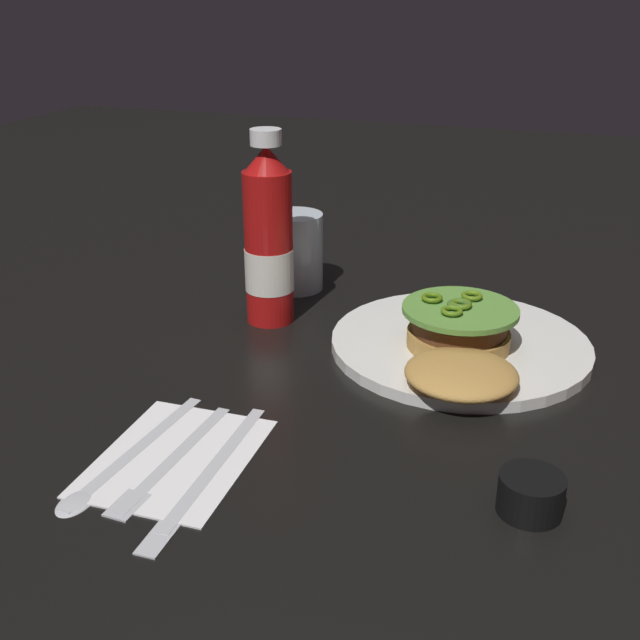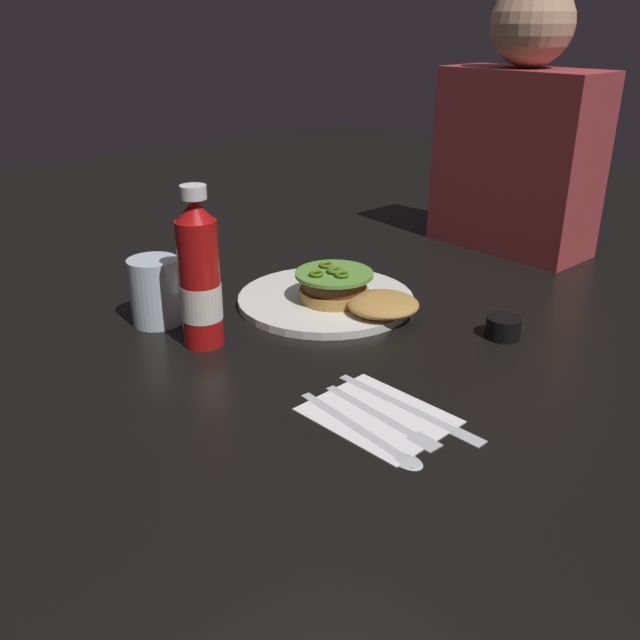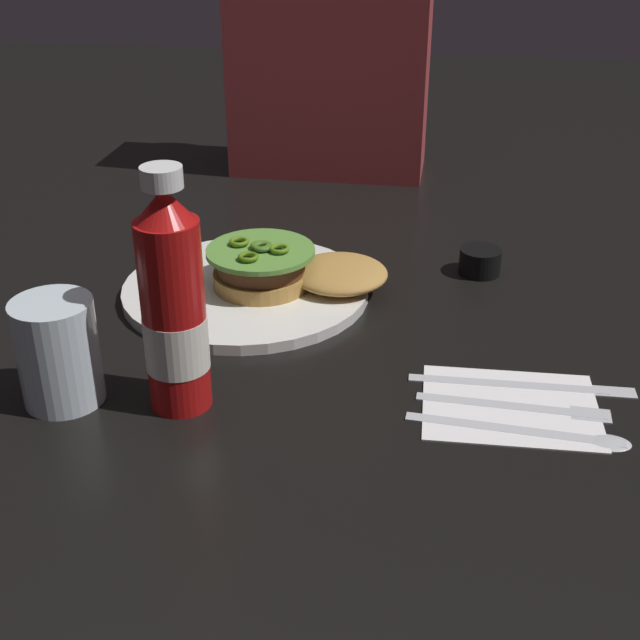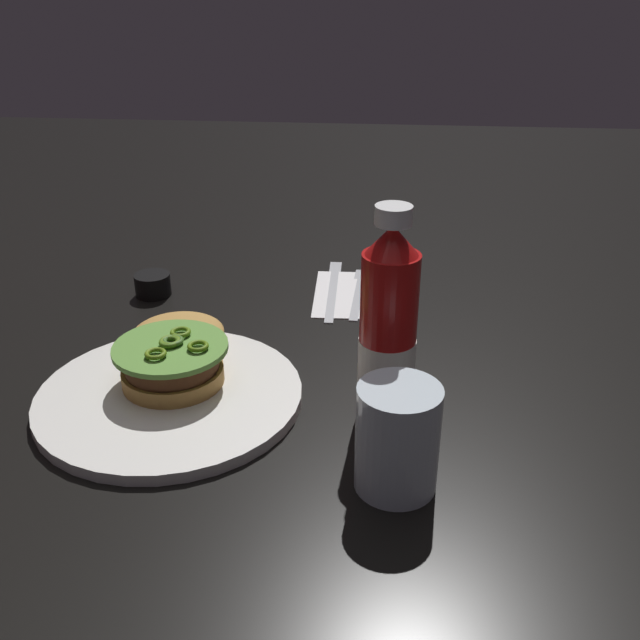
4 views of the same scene
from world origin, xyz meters
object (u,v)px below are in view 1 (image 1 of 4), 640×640
(spoon_utensil, at_px, (116,464))
(butter_knife, at_px, (202,479))
(fork_utensil, at_px, (164,464))
(water_glass, at_px, (295,252))
(dinner_plate, at_px, (460,344))
(condiment_cup, at_px, (531,494))
(ketchup_bottle, at_px, (269,242))
(burger_sandwich, at_px, (460,342))
(napkin, at_px, (176,456))

(spoon_utensil, bearing_deg, butter_knife, 94.11)
(fork_utensil, bearing_deg, water_glass, -173.18)
(dinner_plate, bearing_deg, condiment_cup, 20.88)
(ketchup_bottle, distance_m, spoon_utensil, 0.35)
(condiment_cup, distance_m, spoon_utensil, 0.34)
(burger_sandwich, relative_size, water_glass, 2.03)
(ketchup_bottle, height_order, napkin, ketchup_bottle)
(water_glass, xyz_separation_m, fork_utensil, (0.43, 0.05, -0.05))
(napkin, relative_size, butter_knife, 0.75)
(dinner_plate, relative_size, water_glass, 2.81)
(spoon_utensil, height_order, fork_utensil, same)
(napkin, bearing_deg, water_glass, -172.79)
(ketchup_bottle, bearing_deg, burger_sandwich, 76.51)
(ketchup_bottle, bearing_deg, water_glass, -174.11)
(ketchup_bottle, distance_m, fork_utensil, 0.34)
(ketchup_bottle, xyz_separation_m, fork_utensil, (0.32, 0.04, -0.09))
(ketchup_bottle, relative_size, condiment_cup, 4.50)
(burger_sandwich, relative_size, condiment_cup, 4.07)
(dinner_plate, xyz_separation_m, ketchup_bottle, (-0.01, -0.23, 0.09))
(ketchup_bottle, bearing_deg, condiment_cup, 50.54)
(water_glass, relative_size, condiment_cup, 2.01)
(condiment_cup, distance_m, napkin, 0.29)
(ketchup_bottle, xyz_separation_m, napkin, (0.30, 0.04, -0.10))
(ketchup_bottle, xyz_separation_m, condiment_cup, (0.27, 0.33, -0.08))
(water_glass, distance_m, condiment_cup, 0.52)
(water_glass, height_order, fork_utensil, water_glass)
(spoon_utensil, bearing_deg, condiment_cup, 100.04)
(spoon_utensil, bearing_deg, ketchup_bottle, -179.80)
(ketchup_bottle, distance_m, water_glass, 0.12)
(ketchup_bottle, bearing_deg, dinner_plate, 88.54)
(water_glass, bearing_deg, condiment_cup, 41.91)
(condiment_cup, relative_size, spoon_utensil, 0.26)
(napkin, xyz_separation_m, spoon_utensil, (0.03, -0.04, 0.00))
(ketchup_bottle, height_order, spoon_utensil, ketchup_bottle)
(condiment_cup, bearing_deg, fork_utensil, -81.09)
(dinner_plate, xyz_separation_m, spoon_utensil, (0.33, -0.23, -0.00))
(condiment_cup, xyz_separation_m, butter_knife, (0.05, -0.25, -0.01))
(fork_utensil, xyz_separation_m, butter_knife, (0.01, 0.04, 0.00))
(dinner_plate, bearing_deg, water_glass, -115.50)
(dinner_plate, distance_m, water_glass, 0.27)
(dinner_plate, height_order, burger_sandwich, burger_sandwich)
(ketchup_bottle, xyz_separation_m, butter_knife, (0.33, 0.08, -0.09))
(burger_sandwich, relative_size, spoon_utensil, 1.05)
(condiment_cup, xyz_separation_m, fork_utensil, (0.05, -0.29, -0.01))
(napkin, distance_m, spoon_utensil, 0.05)
(ketchup_bottle, bearing_deg, spoon_utensil, 0.20)
(water_glass, bearing_deg, burger_sandwich, 56.25)
(ketchup_bottle, relative_size, spoon_utensil, 1.16)
(dinner_plate, xyz_separation_m, water_glass, (-0.12, -0.24, 0.04))
(fork_utensil, relative_size, butter_knife, 0.82)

